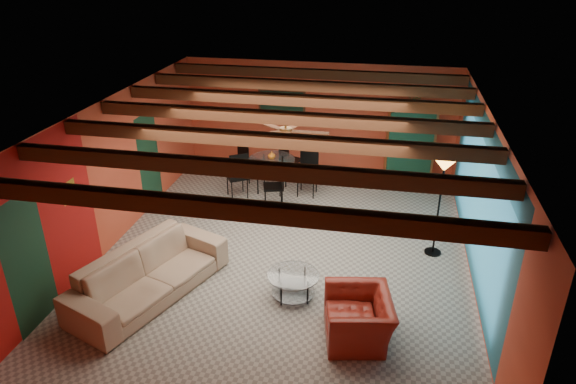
% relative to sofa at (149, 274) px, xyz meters
% --- Properties ---
extents(room, '(6.52, 8.01, 2.71)m').
position_rel_sofa_xyz_m(room, '(1.89, 1.75, 1.97)').
color(room, gray).
rests_on(room, ground).
extents(sofa, '(1.96, 2.90, 0.79)m').
position_rel_sofa_xyz_m(sofa, '(0.00, 0.00, 0.00)').
color(sofa, '#9C7E65').
rests_on(sofa, ground).
extents(armchair, '(1.10, 1.21, 0.68)m').
position_rel_sofa_xyz_m(armchair, '(3.35, -0.37, -0.05)').
color(armchair, maroon).
rests_on(armchair, ground).
extents(coffee_table, '(1.02, 1.02, 0.42)m').
position_rel_sofa_xyz_m(coffee_table, '(2.27, 0.38, -0.18)').
color(coffee_table, white).
rests_on(coffee_table, ground).
extents(dining_table, '(2.20, 2.20, 1.09)m').
position_rel_sofa_xyz_m(dining_table, '(1.04, 4.24, 0.15)').
color(dining_table, white).
rests_on(dining_table, ground).
extents(armoire, '(1.13, 0.81, 1.79)m').
position_rel_sofa_xyz_m(armoire, '(4.09, 5.34, 0.50)').
color(armoire, brown).
rests_on(armoire, ground).
extents(floor_lamp, '(0.41, 0.41, 1.87)m').
position_rel_sofa_xyz_m(floor_lamp, '(4.54, 2.18, 0.54)').
color(floor_lamp, black).
rests_on(floor_lamp, ground).
extents(ceiling_fan, '(1.50, 1.50, 0.44)m').
position_rel_sofa_xyz_m(ceiling_fan, '(1.89, 1.64, 1.97)').
color(ceiling_fan, '#472614').
rests_on(ceiling_fan, ceiling).
extents(painting, '(1.05, 0.03, 0.65)m').
position_rel_sofa_xyz_m(painting, '(0.99, 5.60, 1.26)').
color(painting, black).
rests_on(painting, wall_back).
extents(potted_plant, '(0.47, 0.42, 0.47)m').
position_rel_sofa_xyz_m(potted_plant, '(4.09, 5.34, 1.63)').
color(potted_plant, '#26661E').
rests_on(potted_plant, armoire).
extents(vase, '(0.18, 0.18, 0.18)m').
position_rel_sofa_xyz_m(vase, '(1.04, 4.24, 0.79)').
color(vase, orange).
rests_on(vase, dining_table).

